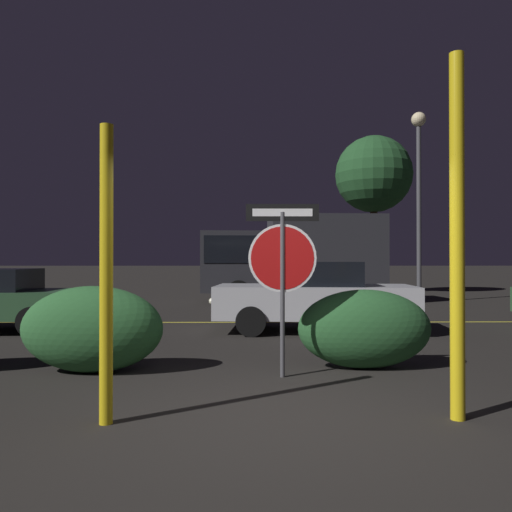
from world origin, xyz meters
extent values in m
plane|color=black|center=(0.00, 0.00, 0.00)|extent=(260.00, 260.00, 0.00)
cube|color=gold|center=(0.00, 7.36, 0.00)|extent=(34.61, 0.12, 0.01)
cylinder|color=#4C4C51|center=(0.15, 1.70, 1.07)|extent=(0.06, 0.06, 2.13)
cylinder|color=white|center=(0.15, 1.70, 1.53)|extent=(0.88, 0.02, 0.88)
cylinder|color=#B71414|center=(0.15, 1.70, 1.53)|extent=(0.82, 0.03, 0.82)
cube|color=black|center=(0.15, 1.70, 2.12)|extent=(0.95, 0.03, 0.22)
cube|color=white|center=(0.15, 1.70, 2.12)|extent=(0.78, 0.04, 0.10)
cylinder|color=yellow|center=(-1.60, -0.11, 1.38)|extent=(0.12, 0.12, 2.76)
cylinder|color=yellow|center=(1.69, -0.03, 1.74)|extent=(0.14, 0.14, 3.48)
ellipsoid|color=#2D6633|center=(-2.39, 2.01, 0.58)|extent=(1.90, 0.89, 1.16)
ellipsoid|color=#285B2D|center=(1.33, 2.21, 0.55)|extent=(1.86, 0.80, 1.10)
cylinder|color=black|center=(-4.53, 5.10, 0.30)|extent=(0.61, 0.22, 0.60)
cylinder|color=black|center=(-4.61, 6.87, 0.30)|extent=(0.61, 0.22, 0.60)
cube|color=silver|center=(1.10, 5.81, 0.64)|extent=(4.26, 2.03, 0.67)
cube|color=black|center=(1.22, 5.80, 1.22)|extent=(1.77, 1.59, 0.50)
cylinder|color=black|center=(-0.25, 5.10, 0.30)|extent=(0.61, 0.25, 0.60)
cylinder|color=black|center=(-0.12, 6.73, 0.30)|extent=(0.61, 0.25, 0.60)
cylinder|color=black|center=(2.31, 4.89, 0.30)|extent=(0.61, 0.25, 0.60)
cylinder|color=black|center=(2.44, 6.52, 0.30)|extent=(0.61, 0.25, 0.60)
sphere|color=#F4EFCC|center=(-1.04, 5.45, 0.67)|extent=(0.14, 0.14, 0.14)
sphere|color=#F4EFCC|center=(-0.96, 6.50, 0.67)|extent=(0.14, 0.14, 0.14)
cube|color=#2D2D33|center=(-0.76, 12.97, 1.45)|extent=(2.54, 2.25, 2.10)
cube|color=black|center=(-0.76, 12.97, 1.87)|extent=(2.30, 2.28, 0.93)
cube|color=#2D2D33|center=(2.44, 13.14, 1.75)|extent=(4.09, 2.47, 2.70)
cylinder|color=black|center=(-0.64, 11.89, 0.42)|extent=(0.85, 0.32, 0.84)
cylinder|color=black|center=(-0.76, 14.06, 0.42)|extent=(0.85, 0.32, 0.84)
cylinder|color=black|center=(3.20, 12.09, 0.42)|extent=(0.85, 0.32, 0.84)
cylinder|color=black|center=(3.08, 14.26, 0.42)|extent=(0.85, 0.32, 0.84)
cylinder|color=#4C4C51|center=(5.72, 12.81, 3.12)|extent=(0.16, 0.16, 6.24)
sphere|color=#F9E5B2|center=(5.72, 12.81, 6.50)|extent=(0.51, 0.51, 0.51)
cylinder|color=#422D1E|center=(5.33, 17.66, 2.07)|extent=(0.32, 0.32, 4.15)
sphere|color=#235128|center=(5.33, 17.66, 5.39)|extent=(3.44, 3.44, 3.44)
camera|label=1|loc=(-0.28, -4.73, 1.51)|focal=35.00mm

